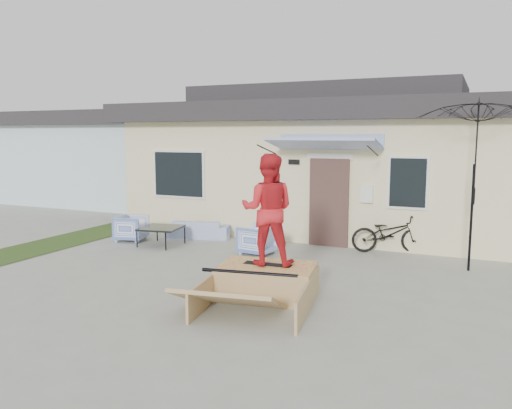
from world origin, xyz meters
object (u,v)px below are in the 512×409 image
at_px(armchair_left, 131,227).
at_px(skateboard, 268,264).
at_px(loveseat, 198,226).
at_px(bicycle, 389,229).
at_px(coffee_table, 161,236).
at_px(armchair_right, 257,238).
at_px(skater, 268,208).
at_px(skate_ramp, 267,281).
at_px(patio_umbrella, 473,182).

relative_size(armchair_left, skateboard, 0.89).
distance_m(loveseat, armchair_left, 1.68).
distance_m(loveseat, bicycle, 4.80).
height_order(loveseat, bicycle, bicycle).
bearing_deg(skateboard, coffee_table, 143.21).
bearing_deg(armchair_right, armchair_left, -82.45).
bearing_deg(skater, skate_ramp, 83.71).
height_order(bicycle, skateboard, bicycle).
height_order(loveseat, skate_ramp, loveseat).
bearing_deg(loveseat, skate_ramp, 116.06).
xyz_separation_m(skateboard, skater, (0.00, 0.00, 0.94)).
distance_m(loveseat, patio_umbrella, 6.68).
distance_m(armchair_left, skateboard, 5.53).
height_order(armchair_left, skateboard, armchair_left).
relative_size(loveseat, skater, 0.88).
bearing_deg(armchair_right, skate_ramp, 35.22).
xyz_separation_m(coffee_table, bicycle, (5.14, 1.52, 0.31)).
xyz_separation_m(coffee_table, skateboard, (3.86, -2.50, 0.32)).
bearing_deg(skater, skateboard, 180.00).
relative_size(loveseat, patio_umbrella, 0.58).
height_order(armchair_left, coffee_table, armchair_left).
relative_size(coffee_table, skateboard, 1.14).
relative_size(skate_ramp, skater, 1.13).
distance_m(armchair_right, skate_ramp, 3.00).
bearing_deg(skater, armchair_right, -78.03).
distance_m(armchair_right, skateboard, 2.95).
distance_m(patio_umbrella, skater, 4.30).
bearing_deg(bicycle, skateboard, 141.16).
bearing_deg(loveseat, armchair_left, 19.26).
bearing_deg(patio_umbrella, coffee_table, -175.21).
xyz_separation_m(armchair_right, bicycle, (2.64, 1.40, 0.17)).
height_order(armchair_right, skate_ramp, armchair_right).
bearing_deg(loveseat, skateboard, 116.39).
bearing_deg(armchair_right, skateboard, 35.52).
bearing_deg(armchair_right, loveseat, -107.70).
bearing_deg(skater, armchair_left, -44.14).
relative_size(skate_ramp, skateboard, 2.56).
bearing_deg(coffee_table, bicycle, 16.47).
relative_size(loveseat, bicycle, 0.96).
bearing_deg(skateboard, armchair_right, 113.73).
xyz_separation_m(loveseat, skate_ramp, (3.52, -3.69, -0.06)).
bearing_deg(skate_ramp, skateboard, 90.00).
distance_m(armchair_left, bicycle, 6.28).
distance_m(armchair_right, skater, 3.15).
xyz_separation_m(coffee_table, patio_umbrella, (6.85, 0.57, 1.52)).
distance_m(coffee_table, bicycle, 5.37).
height_order(armchair_left, skater, skater).
bearing_deg(patio_umbrella, armchair_left, -176.79).
bearing_deg(coffee_table, skate_ramp, -33.36).
bearing_deg(armchair_left, coffee_table, -111.17).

